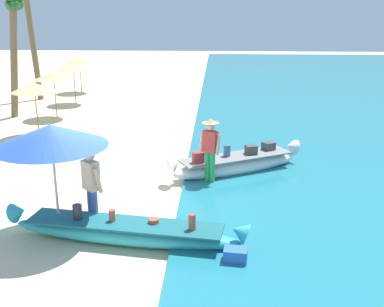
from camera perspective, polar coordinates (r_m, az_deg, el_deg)
name	(u,v)px	position (r m, az deg, el deg)	size (l,w,h in m)	color
ground_plane	(103,211)	(10.77, -10.85, -6.91)	(80.00, 80.00, 0.00)	beige
boat_cyan_foreground	(125,231)	(9.22, -8.29, -9.46)	(4.87, 1.31, 0.74)	#33B2BC
boat_white_midground	(236,164)	(12.75, 5.42, -1.25)	(3.82, 2.48, 0.84)	white
person_vendor_hatted	(210,147)	(11.74, 2.25, 0.84)	(0.58, 0.45, 1.77)	green
person_tourist_customer	(91,184)	(9.67, -12.27, -3.75)	(0.54, 0.52, 1.69)	#3D5BA8
patio_umbrella_large	(51,136)	(9.24, -16.96, 2.08)	(2.17, 2.17, 2.29)	#B7B7BC
parasol_row_0	(34,87)	(17.09, -18.84, 7.70)	(1.60, 1.60, 1.91)	#8E6B47
parasol_row_1	(53,76)	(19.84, -16.68, 9.15)	(1.60, 1.60, 1.91)	#8E6B47
parasol_row_2	(73,67)	(22.59, -14.40, 10.28)	(1.60, 1.60, 1.91)	#8E6B47
parasol_row_3	(79,60)	(25.71, -13.68, 11.15)	(1.60, 1.60, 1.91)	#8E6B47
palm_tree_leaning_seaward	(13,8)	(20.25, -21.12, 16.37)	(2.44, 2.42, 5.44)	brown
cooler_box	(235,257)	(8.46, 5.36, -12.59)	(0.41, 0.29, 0.33)	blue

